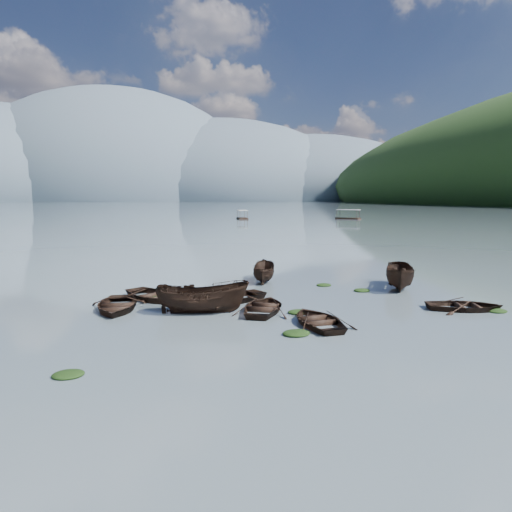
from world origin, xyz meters
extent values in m
plane|color=slate|center=(0.00, 0.00, 0.00)|extent=(2400.00, 2400.00, 0.00)
ellipsoid|color=#475666|center=(-260.00, 900.00, 0.00)|extent=(520.00, 520.00, 280.00)
ellipsoid|color=#475666|center=(-60.00, 900.00, 0.00)|extent=(520.00, 520.00, 340.00)
ellipsoid|color=#475666|center=(140.00, 900.00, 0.00)|extent=(520.00, 520.00, 260.00)
ellipsoid|color=#475666|center=(320.00, 900.00, 0.00)|extent=(520.00, 520.00, 220.00)
imported|color=black|center=(-8.52, 7.45, 0.00)|extent=(3.32, 4.47, 0.89)
imported|color=black|center=(-1.14, 5.40, 0.00)|extent=(4.32, 4.86, 0.83)
imported|color=black|center=(-4.26, 5.79, 0.00)|extent=(4.97, 2.57, 1.83)
imported|color=black|center=(0.66, 2.44, 0.00)|extent=(2.92, 3.98, 0.80)
imported|color=black|center=(9.08, 3.25, 0.00)|extent=(4.52, 3.84, 0.79)
imported|color=black|center=(8.82, 9.10, 0.00)|extent=(3.92, 5.05, 1.85)
imported|color=black|center=(-6.68, 9.54, 0.00)|extent=(4.84, 5.27, 0.89)
imported|color=black|center=(-2.44, 7.93, 0.00)|extent=(5.22, 4.63, 0.89)
imported|color=black|center=(0.91, 13.57, 0.00)|extent=(2.59, 4.17, 1.51)
ellipsoid|color=black|center=(-9.51, -1.44, 0.00)|extent=(1.04, 0.85, 0.23)
ellipsoid|color=black|center=(0.43, 4.58, 0.00)|extent=(1.08, 0.86, 0.24)
ellipsoid|color=black|center=(-0.83, 1.13, 0.00)|extent=(1.19, 0.96, 0.26)
ellipsoid|color=black|center=(6.02, 8.84, 0.00)|extent=(1.02, 0.86, 0.23)
ellipsoid|color=black|center=(10.39, 2.50, 0.00)|extent=(1.04, 0.83, 0.22)
ellipsoid|color=black|center=(-6.27, 9.54, 0.00)|extent=(1.11, 0.90, 0.24)
ellipsoid|color=black|center=(-2.09, 9.22, 0.00)|extent=(1.03, 0.86, 0.21)
ellipsoid|color=black|center=(4.39, 11.05, 0.00)|extent=(1.01, 0.80, 0.22)
camera|label=1|loc=(-6.84, -16.73, 5.78)|focal=32.00mm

